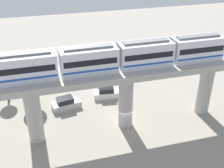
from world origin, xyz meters
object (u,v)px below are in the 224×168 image
at_px(train, 118,57).
at_px(tree_far_corner, 5,83).
at_px(parked_car_white, 107,93).
at_px(parked_car_silver, 66,104).
at_px(tree_mid_lot, 31,84).

bearing_deg(train, tree_far_corner, 53.51).
bearing_deg(parked_car_white, parked_car_silver, 108.70).
bearing_deg(tree_mid_lot, parked_car_white, -93.88).
distance_m(parked_car_silver, parked_car_white, 6.75).
xyz_separation_m(train, parked_car_silver, (6.26, 6.03, -9.42)).
distance_m(train, tree_far_corner, 19.27).
distance_m(tree_mid_lot, tree_far_corner, 4.33).
bearing_deg(parked_car_silver, parked_car_white, -87.64).
height_order(parked_car_white, tree_far_corner, tree_far_corner).
relative_size(parked_car_silver, parked_car_white, 1.02).
xyz_separation_m(parked_car_white, tree_mid_lot, (0.76, 11.28, 2.80)).
distance_m(train, parked_car_silver, 12.82).
xyz_separation_m(parked_car_silver, tree_far_corner, (4.41, 8.39, 2.38)).
bearing_deg(parked_car_silver, tree_mid_lot, 54.72).
bearing_deg(train, parked_car_silver, 43.93).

